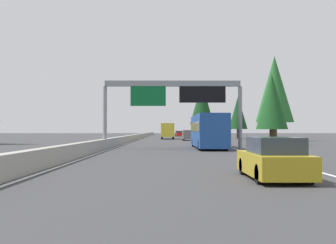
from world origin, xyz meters
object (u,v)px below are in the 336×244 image
Objects in this scene: minivan_far_left at (189,135)px; sedan_near_right at (178,134)px; box_truck_mid_center at (168,131)px; sedan_mid_left at (273,160)px; conifer_right_mid at (275,89)px; conifer_right_distant at (202,103)px; bus_mid_right at (208,130)px; pickup_far_center at (167,132)px; conifer_right_near at (272,102)px; sign_gantry_overhead at (175,95)px; sedan_near_center at (180,134)px; conifer_right_far at (238,113)px.

sedan_near_right is (51.60, 0.21, -0.27)m from minivan_far_left.
sedan_mid_left is at bearing -176.86° from box_truck_mid_center.
conifer_right_distant is (48.36, 7.27, 0.91)m from conifer_right_mid.
bus_mid_right is 75.24m from conifer_right_distant.
pickup_far_center is 0.42× the size of conifer_right_mid.
sedan_mid_left is at bearing 165.66° from conifer_right_near.
sedan_near_right is at bearing 0.32° from bus_mid_right.
bus_mid_right is 1.40× the size of conifer_right_near.
sign_gantry_overhead is 2.88× the size of sedan_near_center.
box_truck_mid_center reaches higher than sedan_mid_left.
conifer_right_near reaches higher than box_truck_mid_center.
conifer_right_far reaches higher than bus_mid_right.
conifer_right_mid is (-13.15, -16.84, 6.55)m from box_truck_mid_center.
minivan_far_left is (29.74, -2.93, -3.98)m from sign_gantry_overhead.
pickup_far_center is at bearing 7.99° from conifer_right_near.
bus_mid_right is at bearing -70.84° from sign_gantry_overhead.
conifer_right_mid reaches higher than conifer_right_near.
conifer_right_near is (32.64, -8.34, 4.29)m from sedan_mid_left.
pickup_far_center is at bearing 1.76° from sedan_mid_left.
sign_gantry_overhead is 2.88× the size of sedan_near_right.
sign_gantry_overhead is at bearing 173.16° from conifer_right_distant.
pickup_far_center is (13.51, 3.33, 0.23)m from sedan_near_right.
sedan_near_right is at bearing 6.86° from conifer_right_near.
box_truck_mid_center is at bearing 164.80° from conifer_right_distant.
sedan_near_center is at bearing 7.62° from conifer_right_near.
box_truck_mid_center is at bearing 17.51° from minivan_far_left.
sedan_near_right is (81.34, -2.72, -4.25)m from sign_gantry_overhead.
pickup_far_center is 86.14m from conifer_right_near.
sedan_mid_left is at bearing -179.84° from sedan_near_right.
sedan_near_right is at bearing 1.17° from sedan_near_center.
conifer_right_near is at bearing -43.76° from bus_mid_right.
bus_mid_right is at bearing -0.38° from sedan_mid_left.
conifer_right_mid is (50.38, -13.36, 7.48)m from sedan_mid_left.
pickup_far_center is at bearing 26.91° from conifer_right_distant.
conifer_right_distant reaches higher than sign_gantry_overhead.
bus_mid_right reaches higher than sedan_mid_left.
conifer_right_mid is (-2.35, -13.43, 7.21)m from minivan_far_left.
pickup_far_center is at bearing 0.14° from box_truck_mid_center.
sedan_near_right is 0.30× the size of conifer_right_distant.
sedan_mid_left is 104.34m from sedan_near_right.
conifer_right_far is 30.07m from conifer_right_distant.
conifer_right_distant is (2.97, -6.19, 8.39)m from sedan_near_center.
conifer_right_far is (69.31, -10.88, 4.55)m from sedan_mid_left.
conifer_right_distant is at bearing -4.54° from bus_mid_right.
minivan_far_left is at bearing 146.53° from conifer_right_far.
conifer_right_mid is (-45.39, -13.47, 7.48)m from sedan_near_center.
sedan_near_right is at bearing 48.70° from conifer_right_distant.
minivan_far_left is at bearing -162.49° from box_truck_mid_center.
conifer_right_mid reaches higher than bus_mid_right.
pickup_far_center is (54.32, 0.13, -0.70)m from box_truck_mid_center.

